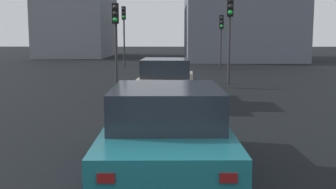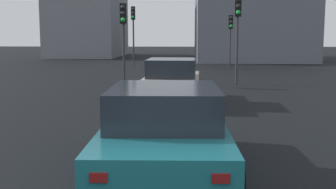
{
  "view_description": "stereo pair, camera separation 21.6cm",
  "coord_description": "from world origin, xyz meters",
  "px_view_note": "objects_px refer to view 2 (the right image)",
  "views": [
    {
      "loc": [
        -3.43,
        -0.16,
        2.24
      ],
      "look_at": [
        4.12,
        -0.04,
        1.19
      ],
      "focal_mm": 45.78,
      "sensor_mm": 36.0,
      "label": 1
    },
    {
      "loc": [
        -3.43,
        -0.38,
        2.24
      ],
      "look_at": [
        4.12,
        -0.04,
        1.19
      ],
      "focal_mm": 45.78,
      "sensor_mm": 36.0,
      "label": 2
    }
  ],
  "objects_px": {
    "car_teal_second": "(165,131)",
    "traffic_light_near_right": "(238,21)",
    "traffic_light_near_left": "(133,24)",
    "traffic_light_far_left": "(231,30)",
    "car_beige_lead": "(172,81)",
    "traffic_light_far_right": "(123,26)"
  },
  "relations": [
    {
      "from": "traffic_light_near_right",
      "to": "traffic_light_far_left",
      "type": "relative_size",
      "value": 1.12
    },
    {
      "from": "car_beige_lead",
      "to": "traffic_light_far_left",
      "type": "height_order",
      "value": "traffic_light_far_left"
    },
    {
      "from": "traffic_light_far_right",
      "to": "car_teal_second",
      "type": "bearing_deg",
      "value": 11.92
    },
    {
      "from": "traffic_light_far_right",
      "to": "traffic_light_near_left",
      "type": "bearing_deg",
      "value": -174.68
    },
    {
      "from": "traffic_light_near_right",
      "to": "car_teal_second",
      "type": "bearing_deg",
      "value": -11.85
    },
    {
      "from": "traffic_light_near_right",
      "to": "traffic_light_far_left",
      "type": "height_order",
      "value": "traffic_light_near_right"
    },
    {
      "from": "car_teal_second",
      "to": "traffic_light_near_right",
      "type": "relative_size",
      "value": 1.14
    },
    {
      "from": "traffic_light_near_left",
      "to": "traffic_light_near_right",
      "type": "distance_m",
      "value": 11.86
    },
    {
      "from": "car_beige_lead",
      "to": "traffic_light_near_left",
      "type": "distance_m",
      "value": 16.07
    },
    {
      "from": "traffic_light_near_left",
      "to": "traffic_light_near_right",
      "type": "height_order",
      "value": "traffic_light_near_left"
    },
    {
      "from": "car_beige_lead",
      "to": "traffic_light_far_left",
      "type": "bearing_deg",
      "value": -11.04
    },
    {
      "from": "traffic_light_near_right",
      "to": "traffic_light_far_right",
      "type": "distance_m",
      "value": 5.11
    },
    {
      "from": "traffic_light_near_left",
      "to": "traffic_light_far_left",
      "type": "height_order",
      "value": "traffic_light_near_left"
    },
    {
      "from": "traffic_light_far_left",
      "to": "traffic_light_near_left",
      "type": "bearing_deg",
      "value": -105.26
    },
    {
      "from": "car_beige_lead",
      "to": "traffic_light_near_left",
      "type": "xyz_separation_m",
      "value": [
        15.57,
        3.23,
        2.29
      ]
    },
    {
      "from": "traffic_light_far_left",
      "to": "traffic_light_near_right",
      "type": "bearing_deg",
      "value": -10.14
    },
    {
      "from": "car_beige_lead",
      "to": "traffic_light_near_left",
      "type": "height_order",
      "value": "traffic_light_near_left"
    },
    {
      "from": "traffic_light_far_right",
      "to": "traffic_light_far_left",
      "type": "bearing_deg",
      "value": 149.47
    },
    {
      "from": "traffic_light_near_right",
      "to": "traffic_light_far_left",
      "type": "bearing_deg",
      "value": 175.91
    },
    {
      "from": "car_beige_lead",
      "to": "car_teal_second",
      "type": "xyz_separation_m",
      "value": [
        -7.4,
        -0.15,
        -0.01
      ]
    },
    {
      "from": "traffic_light_near_right",
      "to": "traffic_light_far_left",
      "type": "distance_m",
      "value": 9.24
    },
    {
      "from": "traffic_light_far_left",
      "to": "traffic_light_far_right",
      "type": "xyz_separation_m",
      "value": [
        -9.46,
        5.7,
        0.07
      ]
    }
  ]
}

